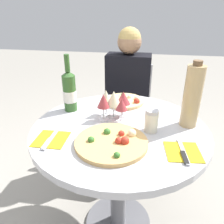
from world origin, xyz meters
TOP-DOWN VIEW (x-y plane):
  - ground_plane at (0.00, 0.00)m, footprint 12.00×12.00m
  - dining_table at (0.00, 0.00)m, footprint 0.93×0.93m
  - chair_behind_diner at (-0.03, 0.78)m, footprint 0.38×0.38m
  - seated_diner at (-0.03, 0.64)m, footprint 0.35×0.41m
  - pizza_large at (-0.01, -0.17)m, footprint 0.34×0.34m
  - pizza_small_far at (-0.01, 0.32)m, footprint 0.26×0.26m
  - wine_bottle at (-0.33, 0.15)m, footprint 0.08×0.08m
  - tall_carafe at (0.36, 0.08)m, footprint 0.09×0.09m
  - sugar_shaker at (0.16, -0.02)m, footprint 0.07×0.07m
  - wine_glass_center at (-0.05, 0.10)m, footprint 0.08×0.08m
  - wine_glass_front_right at (0.00, 0.06)m, footprint 0.07×0.07m
  - wine_glass_back_left at (-0.10, 0.13)m, footprint 0.06×0.06m
  - wine_glass_back_right at (0.00, 0.13)m, footprint 0.08×0.08m
  - wine_glass_front_left at (-0.10, 0.06)m, footprint 0.07×0.07m
  - place_setting_left at (-0.31, -0.19)m, footprint 0.15×0.19m
  - place_setting_right at (0.31, -0.19)m, footprint 0.16×0.19m

SIDE VIEW (x-z plane):
  - ground_plane at x=0.00m, z-range 0.00..0.00m
  - chair_behind_diner at x=-0.03m, z-range 0.00..0.88m
  - seated_diner at x=-0.03m, z-range -0.06..1.14m
  - dining_table at x=0.00m, z-range 0.22..0.98m
  - place_setting_left at x=-0.31m, z-range 0.75..0.77m
  - place_setting_right at x=0.31m, z-range 0.75..0.77m
  - pizza_large at x=-0.01m, z-range 0.75..0.79m
  - pizza_small_far at x=-0.01m, z-range 0.75..0.80m
  - sugar_shaker at x=0.16m, z-range 0.76..0.87m
  - wine_glass_front_right at x=0.00m, z-range 0.79..0.92m
  - wine_glass_back_left at x=-0.10m, z-range 0.79..0.94m
  - wine_glass_back_right at x=0.00m, z-range 0.79..0.94m
  - wine_glass_front_left at x=-0.10m, z-range 0.79..0.95m
  - wine_glass_center at x=-0.05m, z-range 0.79..0.95m
  - wine_bottle at x=-0.33m, z-range 0.71..1.05m
  - tall_carafe at x=0.36m, z-range 0.75..1.10m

